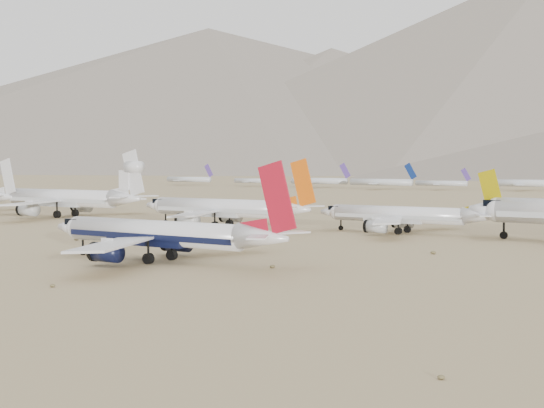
% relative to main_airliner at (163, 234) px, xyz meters
% --- Properties ---
extents(ground, '(7000.00, 7000.00, 0.00)m').
position_rel_main_airliner_xyz_m(ground, '(-6.48, 1.93, -4.35)').
color(ground, '#8C7751').
rests_on(ground, ground).
extents(main_airliner, '(44.80, 43.75, 15.81)m').
position_rel_main_airliner_xyz_m(main_airliner, '(0.00, 0.00, 0.00)').
color(main_airliner, silver).
rests_on(main_airliner, ground).
extents(row2_gold_tail, '(40.29, 39.41, 14.35)m').
position_rel_main_airliner_xyz_m(row2_gold_tail, '(12.76, 65.82, -0.33)').
color(row2_gold_tail, silver).
rests_on(row2_gold_tail, ground).
extents(row2_orange_tail, '(46.54, 45.53, 16.60)m').
position_rel_main_airliner_xyz_m(row2_orange_tail, '(-29.39, 56.13, 0.31)').
color(row2_orange_tail, silver).
rests_on(row2_orange_tail, ground).
extents(row2_white_trijet, '(54.46, 53.22, 19.30)m').
position_rel_main_airliner_xyz_m(row2_white_trijet, '(-88.61, 61.84, 1.24)').
color(row2_white_trijet, silver).
rests_on(row2_white_trijet, ground).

